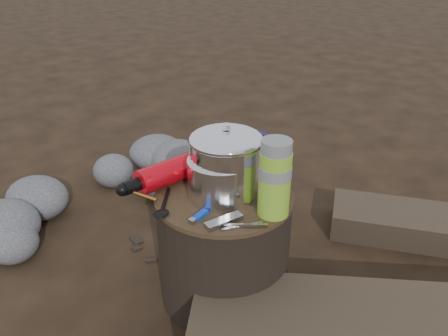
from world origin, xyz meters
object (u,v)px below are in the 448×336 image
Objects in this scene: fuel_bottle at (173,171)px; travel_mug at (278,168)px; camping_pot at (226,162)px; stump at (224,246)px; thermos at (275,179)px.

fuel_bottle is 2.82× the size of travel_mug.
camping_pot is at bearing -122.23° from travel_mug.
stump is 1.89× the size of thermos.
thermos reaches higher than fuel_bottle.
camping_pot is at bearing 85.27° from stump.
camping_pot reaches higher than stump.
travel_mug is (0.09, 0.15, 0.25)m from stump.
stump is at bearing -177.35° from thermos.
thermos is 0.17m from travel_mug.
travel_mug is (0.09, 0.14, -0.05)m from camping_pot.
fuel_bottle is at bearing -164.42° from camping_pot.
thermos is at bearing 17.30° from fuel_bottle.
camping_pot is 0.96× the size of thermos.
camping_pot is 1.82× the size of travel_mug.
thermos reaches higher than travel_mug.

